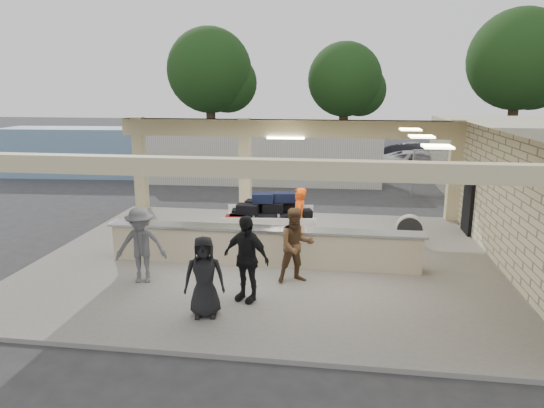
% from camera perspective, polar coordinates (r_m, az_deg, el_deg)
% --- Properties ---
extents(ground, '(120.00, 120.00, 0.00)m').
position_cam_1_polar(ground, '(13.28, -0.75, -6.68)').
color(ground, '#2C2C2E').
rests_on(ground, ground).
extents(pavilion, '(12.01, 10.00, 3.55)m').
position_cam_1_polar(pavilion, '(13.49, 0.57, -0.37)').
color(pavilion, slate).
rests_on(pavilion, ground).
extents(baggage_counter, '(8.20, 0.58, 0.98)m').
position_cam_1_polar(baggage_counter, '(12.62, -1.11, -4.95)').
color(baggage_counter, '#C1B090').
rests_on(baggage_counter, pavilion).
extents(luggage_cart, '(2.77, 1.89, 1.52)m').
position_cam_1_polar(luggage_cart, '(14.16, -0.38, -1.45)').
color(luggage_cart, white).
rests_on(luggage_cart, pavilion).
extents(drum_fan, '(0.83, 0.45, 0.90)m').
position_cam_1_polar(drum_fan, '(14.68, 15.88, -2.85)').
color(drum_fan, white).
rests_on(drum_fan, pavilion).
extents(baggage_handler, '(0.40, 0.68, 1.81)m').
position_cam_1_polar(baggage_handler, '(13.55, 3.16, -1.83)').
color(baggage_handler, '#FF530D').
rests_on(baggage_handler, pavilion).
extents(passenger_a, '(0.95, 0.70, 1.80)m').
position_cam_1_polar(passenger_a, '(11.37, 2.86, -4.89)').
color(passenger_a, brown).
rests_on(passenger_a, pavilion).
extents(passenger_b, '(1.18, 0.80, 1.89)m').
position_cam_1_polar(passenger_b, '(10.41, -3.08, -6.38)').
color(passenger_b, black).
rests_on(passenger_b, pavilion).
extents(passenger_c, '(1.23, 0.67, 1.81)m').
position_cam_1_polar(passenger_c, '(11.75, -15.16, -4.71)').
color(passenger_c, '#525358').
rests_on(passenger_c, pavilion).
extents(passenger_d, '(0.86, 0.49, 1.66)m').
position_cam_1_polar(passenger_d, '(9.82, -7.96, -8.46)').
color(passenger_d, black).
rests_on(passenger_d, pavilion).
extents(car_white_a, '(4.99, 2.76, 1.36)m').
position_cam_1_polar(car_white_a, '(26.84, 17.40, 4.54)').
color(car_white_a, silver).
rests_on(car_white_a, ground).
extents(car_dark, '(4.75, 3.70, 1.52)m').
position_cam_1_polar(car_dark, '(28.71, 16.66, 5.30)').
color(car_dark, black).
rests_on(car_dark, ground).
extents(container_white, '(11.30, 2.61, 2.43)m').
position_cam_1_polar(container_white, '(23.84, -0.94, 5.40)').
color(container_white, silver).
rests_on(container_white, ground).
extents(container_blue, '(9.90, 3.04, 2.54)m').
position_cam_1_polar(container_blue, '(27.38, -19.83, 5.77)').
color(container_blue, '#6E92B1').
rests_on(container_blue, ground).
extents(tree_left, '(6.60, 6.30, 9.00)m').
position_cam_1_polar(tree_left, '(37.74, -6.80, 14.96)').
color(tree_left, '#382619').
rests_on(tree_left, ground).
extents(tree_mid, '(6.00, 5.60, 8.00)m').
position_cam_1_polar(tree_mid, '(38.48, 9.03, 13.92)').
color(tree_mid, '#382619').
rests_on(tree_mid, ground).
extents(tree_right, '(7.20, 7.00, 10.00)m').
position_cam_1_polar(tree_right, '(39.49, 27.40, 14.43)').
color(tree_right, '#382619').
rests_on(tree_right, ground).
extents(adjacent_building, '(6.00, 8.00, 3.20)m').
position_cam_1_polar(adjacent_building, '(23.74, 26.78, 4.85)').
color(adjacent_building, beige).
rests_on(adjacent_building, ground).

